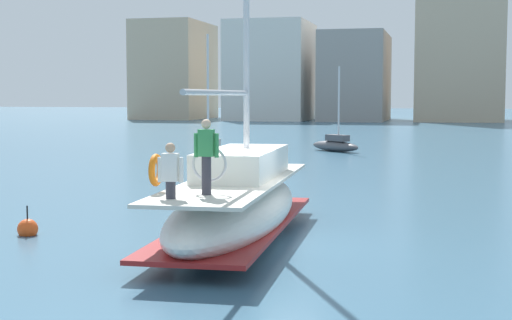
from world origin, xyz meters
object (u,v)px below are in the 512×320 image
Objects in this scene: main_sailboat at (237,203)px; moored_cutter_left at (210,151)px; moored_sloop_far at (335,144)px; mooring_buoy at (28,229)px.

main_sailboat is 1.83× the size of moored_cutter_left.
moored_sloop_far is 30.99m from mooring_buoy.
moored_sloop_far is at bearing 93.21° from main_sailboat.
main_sailboat reaches higher than moored_cutter_left.
main_sailboat is 14.45× the size of mooring_buoy.
main_sailboat reaches higher than moored_sloop_far.
moored_sloop_far is 10.35m from moored_cutter_left.
moored_cutter_left is 7.90× the size of mooring_buoy.
mooring_buoy is at bearing -171.44° from main_sailboat.
main_sailboat is at bearing -71.05° from moored_cutter_left.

